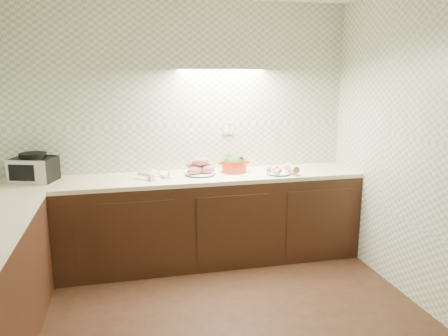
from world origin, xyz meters
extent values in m
cube|color=#97A986|center=(0.00, 1.78, 1.30)|extent=(3.60, 0.05, 2.60)
cube|color=#97A986|center=(0.00, -1.78, 1.30)|extent=(3.60, 0.05, 2.60)
cube|color=#B8AC94|center=(0.55, 1.79, 1.32)|extent=(0.13, 0.01, 0.12)
cube|color=black|center=(0.00, 1.50, 0.43)|extent=(3.60, 0.60, 0.86)
cube|color=#FEF3C6|center=(0.00, 1.50, 0.88)|extent=(3.60, 0.60, 0.04)
cube|color=black|center=(-1.36, 1.62, 1.01)|extent=(0.45, 0.39, 0.23)
cube|color=#99999D|center=(-1.40, 1.49, 1.01)|extent=(0.36, 0.13, 0.23)
cube|color=black|center=(-1.40, 1.49, 1.01)|extent=(0.23, 0.08, 0.15)
cylinder|color=black|center=(-1.36, 1.62, 1.15)|extent=(0.31, 0.31, 0.04)
cone|color=beige|center=(-0.26, 1.43, 0.92)|extent=(0.14, 0.20, 0.04)
cone|color=beige|center=(-0.30, 1.50, 0.92)|extent=(0.16, 0.19, 0.05)
cone|color=beige|center=(-0.27, 1.52, 0.92)|extent=(0.15, 0.20, 0.04)
cone|color=beige|center=(-0.30, 1.47, 0.92)|extent=(0.18, 0.15, 0.05)
cone|color=beige|center=(-0.15, 1.51, 0.92)|extent=(0.17, 0.18, 0.04)
cone|color=beige|center=(-0.24, 1.53, 0.92)|extent=(0.06, 0.20, 0.04)
cone|color=beige|center=(-0.26, 1.49, 0.94)|extent=(0.17, 0.13, 0.04)
cone|color=beige|center=(-0.17, 1.43, 0.95)|extent=(0.14, 0.22, 0.04)
cone|color=beige|center=(-0.25, 1.41, 0.94)|extent=(0.15, 0.18, 0.04)
cylinder|color=#121746|center=(0.19, 1.53, 0.91)|extent=(0.31, 0.31, 0.01)
cylinder|color=white|center=(0.19, 1.53, 0.91)|extent=(0.29, 0.29, 0.02)
ellipsoid|color=#B2635E|center=(0.14, 1.49, 0.96)|extent=(0.18, 0.12, 0.08)
ellipsoid|color=#B2635E|center=(0.26, 1.51, 0.96)|extent=(0.18, 0.12, 0.08)
ellipsoid|color=#B2635E|center=(0.18, 1.58, 0.96)|extent=(0.18, 0.12, 0.08)
ellipsoid|color=#B2635E|center=(0.15, 1.55, 1.00)|extent=(0.18, 0.12, 0.08)
ellipsoid|color=#B2635E|center=(0.23, 1.58, 1.00)|extent=(0.18, 0.12, 0.08)
ellipsoid|color=#B2635E|center=(0.20, 1.52, 1.04)|extent=(0.18, 0.12, 0.08)
cylinder|color=black|center=(0.19, 1.65, 0.93)|extent=(0.15, 0.15, 0.06)
sphere|color=maroon|center=(0.17, 1.65, 0.98)|extent=(0.08, 0.08, 0.08)
sphere|color=silver|center=(0.22, 1.66, 0.97)|extent=(0.05, 0.05, 0.05)
cylinder|color=#B53215|center=(0.55, 1.57, 0.96)|extent=(0.27, 0.27, 0.13)
cube|color=#B53215|center=(0.41, 1.58, 1.00)|extent=(0.04, 0.06, 0.02)
cube|color=#B53215|center=(0.70, 1.56, 1.00)|extent=(0.04, 0.06, 0.02)
ellipsoid|color=#386528|center=(0.55, 1.57, 1.01)|extent=(0.23, 0.23, 0.12)
cylinder|color=#121746|center=(0.96, 1.38, 0.91)|extent=(0.24, 0.24, 0.01)
cylinder|color=white|center=(0.96, 1.38, 0.91)|extent=(0.23, 0.23, 0.02)
cone|color=#D05C18|center=(0.96, 1.41, 0.93)|extent=(0.11, 0.12, 0.03)
cone|color=#D05C18|center=(0.96, 1.38, 0.93)|extent=(0.12, 0.11, 0.03)
cone|color=#D05C18|center=(0.96, 1.38, 0.93)|extent=(0.10, 0.13, 0.03)
cone|color=#D05C18|center=(0.95, 1.41, 0.95)|extent=(0.12, 0.11, 0.03)
cylinder|color=silver|center=(0.93, 1.34, 0.93)|extent=(0.10, 0.16, 0.04)
cylinder|color=#33712F|center=(0.89, 1.45, 0.93)|extent=(0.08, 0.10, 0.04)
camera|label=1|loc=(-0.52, -2.63, 1.90)|focal=35.00mm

